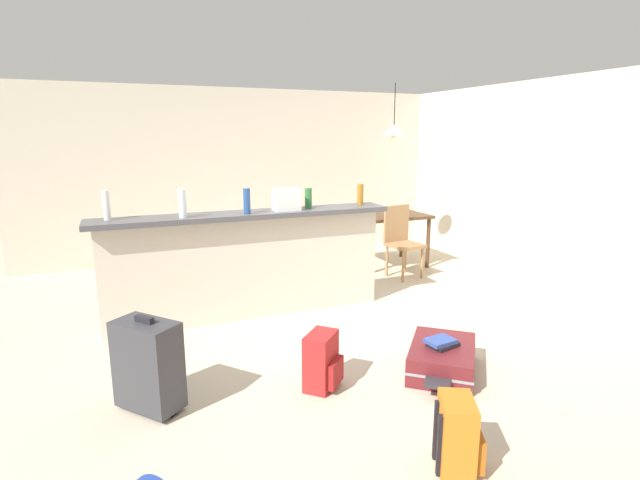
# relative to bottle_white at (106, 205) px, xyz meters

# --- Properties ---
(ground_plane) EXTENTS (13.00, 13.00, 0.05)m
(ground_plane) POSITION_rel_bottle_white_xyz_m (1.96, -0.49, -1.24)
(ground_plane) COLOR beige
(wall_back) EXTENTS (6.60, 0.10, 2.50)m
(wall_back) POSITION_rel_bottle_white_xyz_m (1.96, 2.56, 0.04)
(wall_back) COLOR beige
(wall_back) RESTS_ON ground_plane
(wall_right) EXTENTS (0.10, 6.00, 2.50)m
(wall_right) POSITION_rel_bottle_white_xyz_m (5.01, -0.19, 0.04)
(wall_right) COLOR beige
(wall_right) RESTS_ON ground_plane
(partition_half_wall) EXTENTS (2.80, 0.20, 1.03)m
(partition_half_wall) POSITION_rel_bottle_white_xyz_m (1.26, -0.05, -0.70)
(partition_half_wall) COLOR beige
(partition_half_wall) RESTS_ON ground_plane
(bar_countertop) EXTENTS (2.96, 0.40, 0.05)m
(bar_countertop) POSITION_rel_bottle_white_xyz_m (1.26, -0.05, -0.16)
(bar_countertop) COLOR #4C4C51
(bar_countertop) RESTS_ON partition_half_wall
(bottle_white) EXTENTS (0.06, 0.06, 0.27)m
(bottle_white) POSITION_rel_bottle_white_xyz_m (0.00, 0.00, 0.00)
(bottle_white) COLOR silver
(bottle_white) RESTS_ON bar_countertop
(bottle_clear) EXTENTS (0.07, 0.07, 0.26)m
(bottle_clear) POSITION_rel_bottle_white_xyz_m (0.64, -0.14, -0.00)
(bottle_clear) COLOR silver
(bottle_clear) RESTS_ON bar_countertop
(bottle_blue) EXTENTS (0.07, 0.07, 0.25)m
(bottle_blue) POSITION_rel_bottle_white_xyz_m (1.25, -0.13, -0.01)
(bottle_blue) COLOR #284C89
(bottle_blue) RESTS_ON bar_countertop
(bottle_green) EXTENTS (0.07, 0.07, 0.21)m
(bottle_green) POSITION_rel_bottle_white_xyz_m (1.93, -0.01, -0.03)
(bottle_green) COLOR #2D6B38
(bottle_green) RESTS_ON bar_countertop
(bottle_amber) EXTENTS (0.07, 0.07, 0.23)m
(bottle_amber) POSITION_rel_bottle_white_xyz_m (2.54, -0.02, -0.02)
(bottle_amber) COLOR #9E661E
(bottle_amber) RESTS_ON bar_countertop
(grocery_bag) EXTENTS (0.26, 0.18, 0.22)m
(grocery_bag) POSITION_rel_bottle_white_xyz_m (1.67, -0.08, -0.02)
(grocery_bag) COLOR silver
(grocery_bag) RESTS_ON bar_countertop
(dining_table) EXTENTS (1.10, 0.80, 0.74)m
(dining_table) POSITION_rel_bottle_white_xyz_m (3.55, 1.15, -0.57)
(dining_table) COLOR #4C331E
(dining_table) RESTS_ON ground_plane
(dining_chair_near_partition) EXTENTS (0.46, 0.46, 0.93)m
(dining_chair_near_partition) POSITION_rel_bottle_white_xyz_m (3.47, 0.61, -0.70)
(dining_chair_near_partition) COLOR #9E754C
(dining_chair_near_partition) RESTS_ON ground_plane
(pendant_lamp) EXTENTS (0.34, 0.34, 0.72)m
(pendant_lamp) POSITION_rel_bottle_white_xyz_m (3.60, 1.10, 0.68)
(pendant_lamp) COLOR black
(suitcase_flat_maroon) EXTENTS (0.82, 0.85, 0.22)m
(suitcase_flat_maroon) POSITION_rel_bottle_white_xyz_m (2.35, -1.82, -1.10)
(suitcase_flat_maroon) COLOR maroon
(suitcase_flat_maroon) RESTS_ON ground_plane
(suitcase_upright_charcoal) EXTENTS (0.47, 0.49, 0.67)m
(suitcase_upright_charcoal) POSITION_rel_bottle_white_xyz_m (0.20, -1.50, -0.88)
(suitcase_upright_charcoal) COLOR #38383D
(suitcase_upright_charcoal) RESTS_ON ground_plane
(backpack_red) EXTENTS (0.34, 0.34, 0.42)m
(backpack_red) POSITION_rel_bottle_white_xyz_m (1.39, -1.67, -1.01)
(backpack_red) COLOR red
(backpack_red) RESTS_ON ground_plane
(backpack_orange) EXTENTS (0.32, 0.33, 0.42)m
(backpack_orange) POSITION_rel_bottle_white_xyz_m (1.73, -2.79, -1.01)
(backpack_orange) COLOR orange
(backpack_orange) RESTS_ON ground_plane
(book_stack) EXTENTS (0.27, 0.20, 0.06)m
(book_stack) POSITION_rel_bottle_white_xyz_m (2.33, -1.82, -0.96)
(book_stack) COLOR black
(book_stack) RESTS_ON suitcase_flat_maroon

